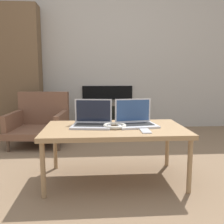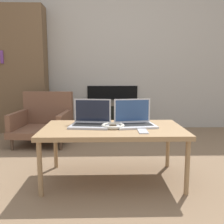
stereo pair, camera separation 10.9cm
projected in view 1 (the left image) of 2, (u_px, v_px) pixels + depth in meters
name	position (u px, v px, depth m)	size (l,w,h in m)	color
ground_plane	(116.00, 185.00, 2.00)	(14.00, 14.00, 0.00)	#7A6047
wall_back	(104.00, 48.00, 3.97)	(7.00, 0.08, 2.60)	#ADA89E
table	(115.00, 131.00, 2.06)	(1.15, 0.65, 0.45)	#9E7A51
laptop_left	(92.00, 121.00, 2.10)	(0.35, 0.29, 0.22)	#B2B2B7
laptop_right	(135.00, 120.00, 2.13)	(0.35, 0.29, 0.22)	silver
headphones	(115.00, 126.00, 2.04)	(0.19, 0.19, 0.03)	beige
phone	(145.00, 131.00, 1.90)	(0.07, 0.15, 0.01)	silver
tv	(108.00, 116.00, 3.86)	(0.57, 0.44, 0.47)	#4C473D
armchair	(40.00, 121.00, 3.23)	(0.73, 0.73, 0.65)	brown
bookshelf	(12.00, 70.00, 3.72)	(0.85, 0.32, 1.88)	brown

